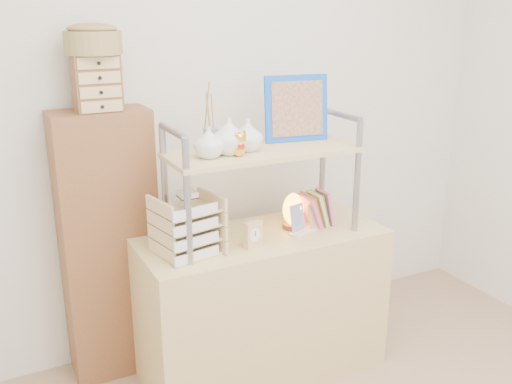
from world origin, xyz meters
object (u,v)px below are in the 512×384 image
Objects in this scene: cabinet at (110,247)px; salt_lamp at (293,210)px; desk at (263,304)px; letter_tray at (189,229)px.

cabinet reaches higher than salt_lamp.
desk is 6.69× the size of salt_lamp.
salt_lamp is at bearing 6.75° from desk.
letter_tray is at bearing -58.24° from cabinet.
cabinet is (-0.66, 0.37, 0.30)m from desk.
desk is at bearing -173.25° from salt_lamp.
letter_tray reaches higher than desk.
salt_lamp is at bearing 6.84° from letter_tray.
salt_lamp is (0.84, -0.35, 0.17)m from cabinet.
letter_tray is at bearing -173.16° from salt_lamp.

